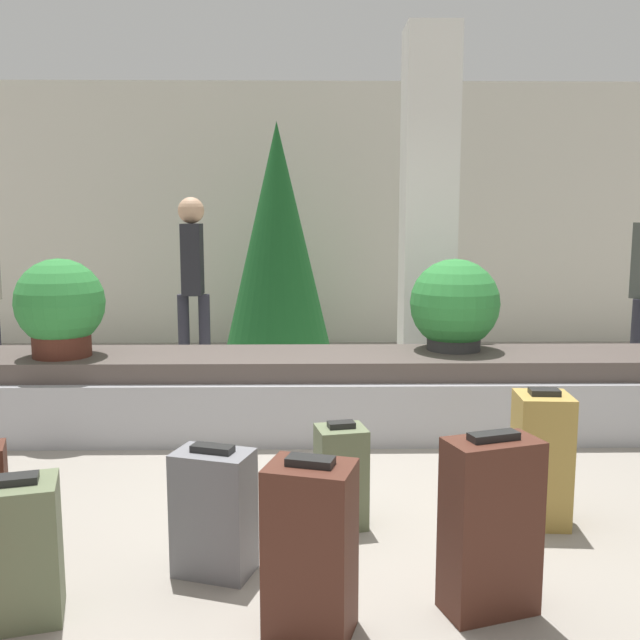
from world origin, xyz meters
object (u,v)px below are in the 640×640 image
traveler_0 (193,272)px  potted_plant_1 (60,307)px  suitcase_1 (214,512)px  potted_plant_0 (454,306)px  pillar (428,215)px  decorated_tree (277,236)px  suitcase_8 (20,551)px  suitcase_3 (490,526)px  suitcase_6 (311,549)px  suitcase_5 (341,476)px  suitcase_4 (541,459)px

traveler_0 → potted_plant_1: bearing=156.1°
suitcase_1 → potted_plant_0: bearing=74.0°
pillar → decorated_tree: 1.93m
suitcase_8 → suitcase_3: bearing=-14.7°
suitcase_3 → traveler_0: traveler_0 is taller
potted_plant_0 → pillar: bearing=92.5°
suitcase_6 → traveler_0: size_ratio=0.40×
suitcase_1 → potted_plant_0: (1.53, 2.29, 0.63)m
suitcase_8 → traveler_0: 4.18m
suitcase_6 → potted_plant_0: bearing=84.6°
suitcase_3 → suitcase_6: suitcase_3 is taller
suitcase_6 → potted_plant_0: (1.10, 2.77, 0.57)m
potted_plant_1 → decorated_tree: 2.99m
suitcase_3 → potted_plant_0: (0.37, 2.62, 0.55)m
suitcase_5 → pillar: bearing=61.2°
suitcase_4 → decorated_tree: bearing=114.3°
suitcase_3 → suitcase_4: 0.96m
potted_plant_1 → decorated_tree: size_ratio=0.28×
suitcase_8 → potted_plant_0: size_ratio=0.86×
suitcase_1 → traveler_0: 3.89m
suitcase_8 → traveler_0: size_ratio=0.34×
suitcase_8 → potted_plant_1: (-0.65, 2.44, 0.65)m
traveler_0 → suitcase_3: bearing=-157.5°
suitcase_6 → suitcase_8: bearing=-169.7°
suitcase_3 → decorated_tree: 5.19m
potted_plant_0 → decorated_tree: 2.80m
suitcase_8 → potted_plant_0: 3.53m
suitcase_1 → pillar: bearing=83.6°
suitcase_5 → potted_plant_1: potted_plant_1 is taller
suitcase_4 → suitcase_8: 2.50m
suitcase_6 → traveler_0: (-1.11, 4.23, 0.73)m
potted_plant_1 → traveler_0: 1.81m
suitcase_1 → decorated_tree: size_ratio=0.23×
suitcase_4 → traveler_0: size_ratio=0.41×
suitcase_6 → traveler_0: 4.43m
suitcase_1 → traveler_0: bearing=117.9°
suitcase_8 → decorated_tree: (0.81, 5.01, 1.09)m
suitcase_4 → suitcase_6: suitcase_4 is taller
potted_plant_0 → traveler_0: size_ratio=0.39×
suitcase_1 → suitcase_8: 0.80m
potted_plant_1 → traveler_0: traveler_0 is taller
suitcase_3 → suitcase_8: suitcase_3 is taller
suitcase_5 → potted_plant_1: (-1.95, 1.59, 0.67)m
suitcase_1 → suitcase_5: size_ratio=1.07×
suitcase_3 → traveler_0: size_ratio=0.43×
suitcase_4 → potted_plant_0: bearing=97.2°
suitcase_1 → suitcase_4: bearing=34.8°
suitcase_5 → potted_plant_0: potted_plant_0 is taller
suitcase_1 → suitcase_6: bearing=-30.3°
potted_plant_1 → suitcase_1: bearing=-56.7°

